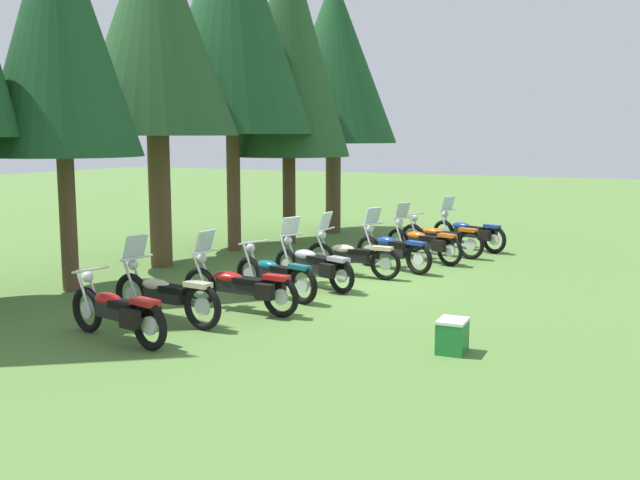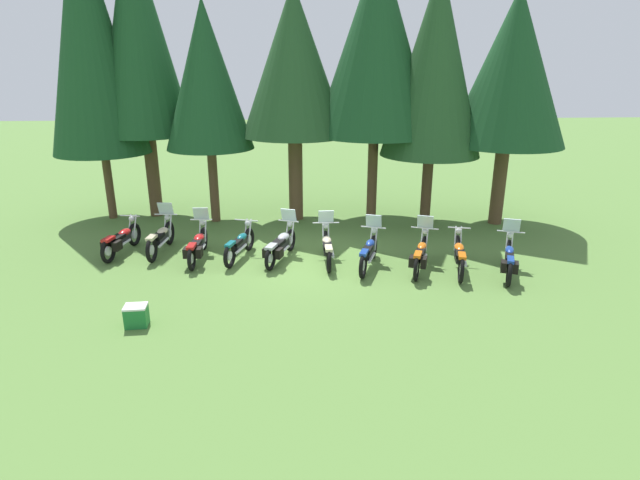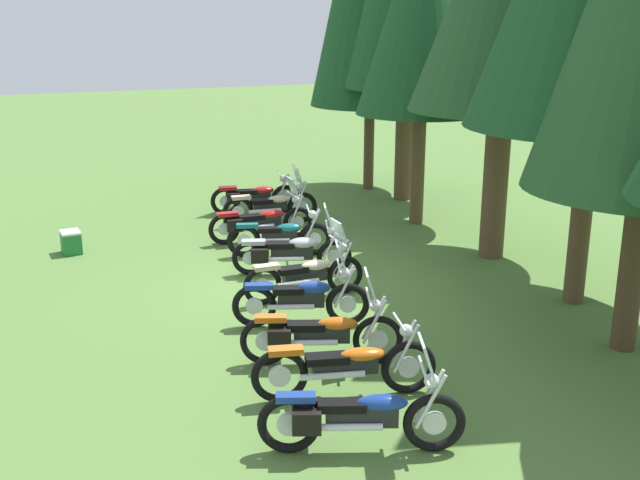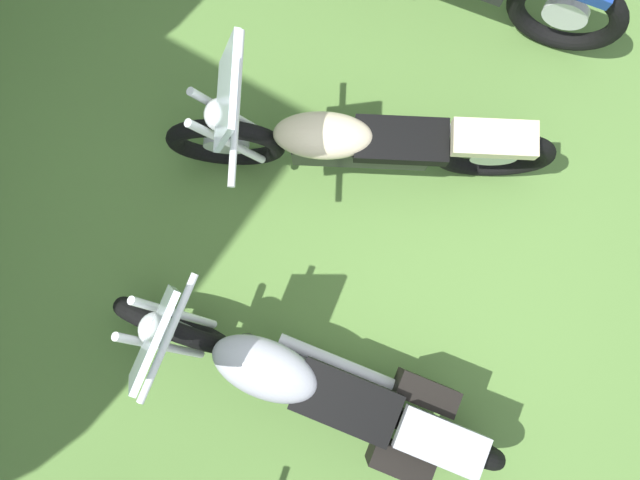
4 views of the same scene
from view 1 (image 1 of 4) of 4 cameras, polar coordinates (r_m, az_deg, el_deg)
name	(u,v)px [view 1 (image 1 of 4)]	position (r m, az deg, el deg)	size (l,w,h in m)	color
ground_plane	(338,282)	(15.00, 1.43, -3.26)	(80.00, 80.00, 0.00)	#547A38
motorcycle_0	(119,312)	(11.05, -15.41, -5.40)	(0.83, 2.18, 1.00)	black
motorcycle_1	(165,294)	(11.93, -12.01, -4.15)	(0.69, 2.27, 1.38)	black
motorcycle_2	(241,285)	(12.48, -6.20, -3.54)	(0.64, 2.36, 1.35)	black
motorcycle_3	(274,275)	(13.49, -3.57, -2.74)	(0.89, 2.08, 1.00)	black
motorcycle_4	(314,264)	(14.38, -0.48, -1.87)	(1.03, 2.16, 1.34)	black
motorcycle_5	(351,255)	(15.46, 2.40, -1.20)	(0.76, 2.20, 1.35)	black
motorcycle_6	(392,249)	(16.27, 5.61, -0.72)	(0.95, 2.08, 1.36)	black
motorcycle_7	(424,242)	(17.44, 8.11, -0.16)	(1.06, 2.17, 1.37)	black
motorcycle_8	(440,238)	(18.40, 9.35, 0.19)	(0.81, 2.35, 1.02)	black
motorcycle_9	(469,232)	(19.43, 11.54, 0.59)	(1.07, 2.20, 1.36)	black
pine_tree_2	(59,28)	(14.82, -19.69, 15.31)	(2.95, 2.95, 7.34)	brown
pine_tree_3	(154,25)	(17.05, -12.76, 16.00)	(3.60, 3.60, 7.83)	brown
pine_tree_4	(231,14)	(19.18, -6.97, 17.09)	(4.09, 4.09, 8.96)	brown
pine_tree_5	(288,46)	(20.29, -2.49, 14.84)	(3.32, 3.32, 8.30)	#4C3823
pine_tree_6	(334,60)	(22.38, 1.06, 13.81)	(3.80, 3.80, 7.65)	brown
picnic_cooler	(452,336)	(10.33, 10.26, -7.36)	(0.49, 0.41, 0.47)	#1E7233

